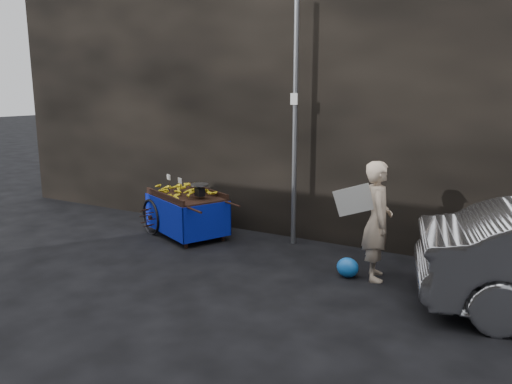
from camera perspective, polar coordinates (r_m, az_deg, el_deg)
The scene contains 6 objects.
ground at distance 7.56m, azimuth -2.09°, elevation -8.09°, with size 80.00×80.00×0.00m, color black.
building_wall at distance 9.27m, azimuth 8.55°, elevation 11.23°, with size 13.50×2.00×5.00m.
street_pole at distance 8.13m, azimuth 4.48°, elevation 7.78°, with size 0.12×0.10×4.00m.
banana_cart at distance 8.85m, azimuth -8.07°, elevation -0.80°, with size 2.15×1.62×1.07m.
vendor at distance 6.92m, azimuth 13.69°, elevation -3.21°, with size 0.87×0.69×1.63m.
plastic_bag at distance 7.08m, azimuth 10.43°, elevation -8.48°, with size 0.31×0.25×0.28m, color blue.
Camera 1 is at (3.74, -6.05, 2.56)m, focal length 35.00 mm.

